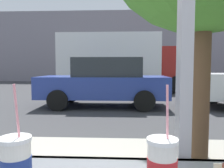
% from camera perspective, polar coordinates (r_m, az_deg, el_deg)
% --- Properties ---
extents(ground_plane, '(60.00, 60.00, 0.00)m').
position_cam_1_polar(ground_plane, '(8.97, 4.50, -4.26)').
color(ground_plane, '#38383A').
extents(building_facade_far, '(28.00, 1.20, 6.34)m').
position_cam_1_polar(building_facade_far, '(21.27, 3.65, 9.23)').
color(building_facade_far, gray).
rests_on(building_facade_far, ground).
extents(soda_cup_left, '(0.09, 0.09, 0.32)m').
position_cam_1_polar(soda_cup_left, '(0.72, 12.35, -18.96)').
color(soda_cup_left, silver).
rests_on(soda_cup_left, window_counter).
extents(soda_cup_right, '(0.09, 0.09, 0.32)m').
position_cam_1_polar(soda_cup_right, '(0.77, -22.82, -17.68)').
color(soda_cup_right, silver).
rests_on(soda_cup_right, window_counter).
extents(parked_car_blue, '(4.21, 1.90, 1.62)m').
position_cam_1_polar(parked_car_blue, '(7.66, -1.89, 0.56)').
color(parked_car_blue, '#283D93').
rests_on(parked_car_blue, ground).
extents(box_truck, '(7.03, 2.44, 3.06)m').
position_cam_1_polar(box_truck, '(12.48, 2.57, 5.78)').
color(box_truck, silver).
rests_on(box_truck, ground).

